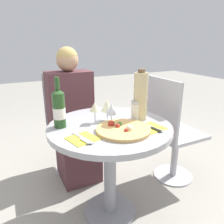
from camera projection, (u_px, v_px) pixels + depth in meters
ground_plane at (110, 211)px, 1.65m from camera, size 12.00×12.00×0.00m
dining_table at (110, 144)px, 1.47m from camera, size 0.81×0.81×0.70m
chair_behind_diner at (69, 124)px, 2.14m from camera, size 0.40×0.40×0.94m
seated_diner at (74, 122)px, 1.99m from camera, size 0.40×0.46×1.18m
chair_empty_side at (171, 133)px, 1.92m from camera, size 0.40×0.40×0.94m
pizza_large at (123, 129)px, 1.33m from camera, size 0.34×0.34×0.05m
wine_bottle at (59, 109)px, 1.36m from camera, size 0.08×0.08×0.32m
tall_carafe at (141, 96)px, 1.48m from camera, size 0.10×0.10×0.35m
sugar_shaker at (136, 110)px, 1.50m from camera, size 0.07×0.07×0.14m
wine_glass_front_right at (111, 109)px, 1.42m from camera, size 0.07×0.07×0.14m
wine_glass_back_left at (95, 107)px, 1.44m from camera, size 0.07×0.07×0.14m
wine_glass_back_right at (107, 106)px, 1.48m from camera, size 0.08×0.08×0.15m
place_setting_left at (83, 139)px, 1.22m from camera, size 0.18×0.19×0.01m
place_setting_right at (151, 128)px, 1.37m from camera, size 0.17×0.19×0.01m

